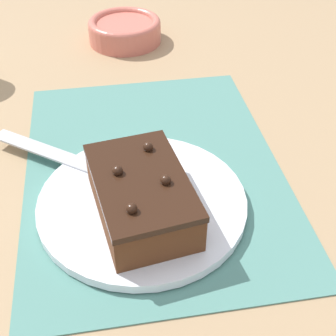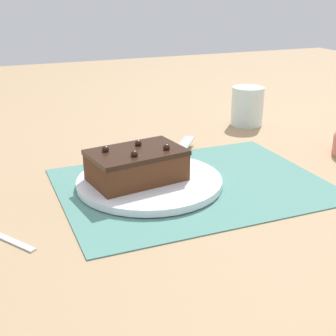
% 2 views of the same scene
% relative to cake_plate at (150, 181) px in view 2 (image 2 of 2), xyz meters
% --- Properties ---
extents(ground_plane, '(3.00, 3.00, 0.00)m').
position_rel_cake_plate_xyz_m(ground_plane, '(0.07, -0.02, -0.01)').
color(ground_plane, '#9E7F5B').
extents(placemat_woven, '(0.46, 0.34, 0.00)m').
position_rel_cake_plate_xyz_m(placemat_woven, '(0.07, -0.02, -0.01)').
color(placemat_woven, slate).
rests_on(placemat_woven, ground_plane).
extents(cake_plate, '(0.25, 0.25, 0.01)m').
position_rel_cake_plate_xyz_m(cake_plate, '(0.00, 0.00, 0.00)').
color(cake_plate, white).
rests_on(cake_plate, placemat_woven).
extents(chocolate_cake, '(0.17, 0.12, 0.06)m').
position_rel_cake_plate_xyz_m(chocolate_cake, '(-0.02, 0.00, 0.03)').
color(chocolate_cake, '#512D19').
rests_on(chocolate_cake, cake_plate).
extents(serving_knife, '(0.16, 0.20, 0.01)m').
position_rel_cake_plate_xyz_m(serving_knife, '(0.07, 0.06, 0.01)').
color(serving_knife, black).
rests_on(serving_knife, cake_plate).
extents(drinking_glass, '(0.08, 0.08, 0.10)m').
position_rel_cake_plate_xyz_m(drinking_glass, '(0.36, 0.28, 0.04)').
color(drinking_glass, silver).
rests_on(drinking_glass, ground_plane).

